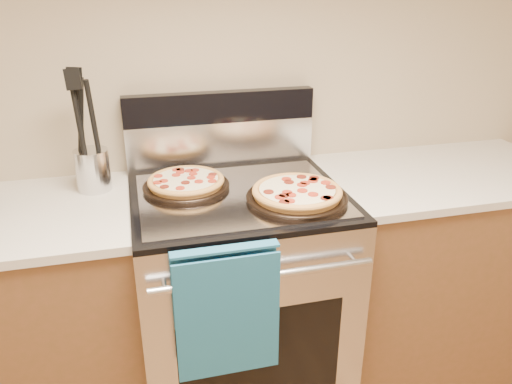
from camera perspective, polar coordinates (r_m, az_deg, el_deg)
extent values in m
plane|color=tan|center=(2.01, -4.50, 15.20)|extent=(4.00, 0.00, 4.00)
cube|color=#B7B7BC|center=(2.03, -1.90, -12.32)|extent=(0.76, 0.68, 0.90)
cube|color=black|center=(1.77, 0.58, -18.44)|extent=(0.56, 0.01, 0.40)
cube|color=black|center=(1.80, -2.10, -0.33)|extent=(0.76, 0.68, 0.02)
cube|color=silver|center=(2.05, -4.00, 5.60)|extent=(0.76, 0.06, 0.18)
cube|color=black|center=(2.01, -4.12, 9.68)|extent=(0.76, 0.06, 0.12)
cylinder|color=silver|center=(1.53, 1.02, -9.59)|extent=(0.70, 0.03, 0.03)
cube|color=gray|center=(1.77, -1.89, -0.32)|extent=(0.70, 0.55, 0.01)
cube|color=brown|center=(2.10, -27.07, -14.25)|extent=(1.00, 0.62, 0.88)
cube|color=brown|center=(2.37, 19.42, -8.36)|extent=(1.00, 0.62, 0.88)
cube|color=beige|center=(2.18, 20.99, 1.93)|extent=(1.02, 0.64, 0.03)
cylinder|color=silver|center=(1.91, -18.14, 2.41)|extent=(0.15, 0.15, 0.15)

